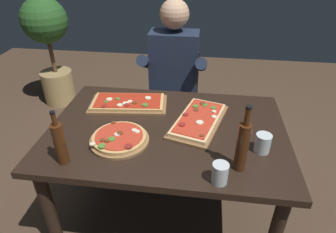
{
  "coord_description": "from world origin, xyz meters",
  "views": [
    {
      "loc": [
        0.2,
        -1.42,
        1.72
      ],
      "look_at": [
        0.0,
        0.05,
        0.79
      ],
      "focal_mm": 31.18,
      "sensor_mm": 36.0,
      "label": 1
    }
  ],
  "objects_px": {
    "pizza_rectangular_left": "(199,120)",
    "wine_bottle_dark": "(60,143)",
    "oil_bottle_amber": "(243,145)",
    "seated_diner": "(173,76)",
    "diner_chair": "(174,97)",
    "pizza_round_far": "(119,139)",
    "dining_table": "(167,141)",
    "tumbler_far_side": "(263,144)",
    "tumbler_near_camera": "(220,174)",
    "potted_plant_corner": "(49,42)",
    "pizza_rectangular_front": "(128,103)"
  },
  "relations": [
    {
      "from": "pizza_rectangular_left",
      "to": "tumbler_near_camera",
      "type": "height_order",
      "value": "tumbler_near_camera"
    },
    {
      "from": "potted_plant_corner",
      "to": "tumbler_near_camera",
      "type": "bearing_deg",
      "value": -46.46
    },
    {
      "from": "pizza_round_far",
      "to": "seated_diner",
      "type": "bearing_deg",
      "value": 77.85
    },
    {
      "from": "oil_bottle_amber",
      "to": "seated_diner",
      "type": "height_order",
      "value": "seated_diner"
    },
    {
      "from": "oil_bottle_amber",
      "to": "seated_diner",
      "type": "xyz_separation_m",
      "value": [
        -0.45,
        1.03,
        -0.14
      ]
    },
    {
      "from": "pizza_rectangular_left",
      "to": "pizza_round_far",
      "type": "height_order",
      "value": "same"
    },
    {
      "from": "dining_table",
      "to": "potted_plant_corner",
      "type": "xyz_separation_m",
      "value": [
        -1.49,
        1.48,
        0.08
      ]
    },
    {
      "from": "pizza_rectangular_left",
      "to": "potted_plant_corner",
      "type": "distance_m",
      "value": 2.18
    },
    {
      "from": "pizza_rectangular_front",
      "to": "pizza_rectangular_left",
      "type": "distance_m",
      "value": 0.5
    },
    {
      "from": "wine_bottle_dark",
      "to": "potted_plant_corner",
      "type": "distance_m",
      "value": 2.12
    },
    {
      "from": "pizza_rectangular_left",
      "to": "tumbler_near_camera",
      "type": "xyz_separation_m",
      "value": [
        0.12,
        -0.49,
        0.03
      ]
    },
    {
      "from": "tumbler_far_side",
      "to": "pizza_rectangular_front",
      "type": "bearing_deg",
      "value": 155.2
    },
    {
      "from": "tumbler_far_side",
      "to": "diner_chair",
      "type": "xyz_separation_m",
      "value": [
        -0.58,
        1.0,
        -0.3
      ]
    },
    {
      "from": "pizza_rectangular_left",
      "to": "seated_diner",
      "type": "bearing_deg",
      "value": 109.6
    },
    {
      "from": "dining_table",
      "to": "tumbler_near_camera",
      "type": "height_order",
      "value": "tumbler_near_camera"
    },
    {
      "from": "oil_bottle_amber",
      "to": "tumbler_near_camera",
      "type": "distance_m",
      "value": 0.17
    },
    {
      "from": "tumbler_far_side",
      "to": "potted_plant_corner",
      "type": "bearing_deg",
      "value": 141.11
    },
    {
      "from": "wine_bottle_dark",
      "to": "tumbler_far_side",
      "type": "relative_size",
      "value": 2.89
    },
    {
      "from": "seated_diner",
      "to": "pizza_rectangular_left",
      "type": "bearing_deg",
      "value": -70.4
    },
    {
      "from": "wine_bottle_dark",
      "to": "diner_chair",
      "type": "distance_m",
      "value": 1.35
    },
    {
      "from": "pizza_round_far",
      "to": "pizza_rectangular_left",
      "type": "bearing_deg",
      "value": 30.03
    },
    {
      "from": "oil_bottle_amber",
      "to": "tumbler_far_side",
      "type": "height_order",
      "value": "oil_bottle_amber"
    },
    {
      "from": "potted_plant_corner",
      "to": "pizza_rectangular_front",
      "type": "bearing_deg",
      "value": -46.17
    },
    {
      "from": "pizza_round_far",
      "to": "tumbler_far_side",
      "type": "relative_size",
      "value": 3.18
    },
    {
      "from": "pizza_rectangular_left",
      "to": "wine_bottle_dark",
      "type": "relative_size",
      "value": 1.79
    },
    {
      "from": "pizza_round_far",
      "to": "tumbler_far_side",
      "type": "bearing_deg",
      "value": 1.36
    },
    {
      "from": "seated_diner",
      "to": "potted_plant_corner",
      "type": "xyz_separation_m",
      "value": [
        -1.44,
        0.75,
        -0.02
      ]
    },
    {
      "from": "oil_bottle_amber",
      "to": "seated_diner",
      "type": "relative_size",
      "value": 0.27
    },
    {
      "from": "pizza_rectangular_left",
      "to": "dining_table",
      "type": "bearing_deg",
      "value": -156.04
    },
    {
      "from": "dining_table",
      "to": "oil_bottle_amber",
      "type": "xyz_separation_m",
      "value": [
        0.4,
        -0.3,
        0.24
      ]
    },
    {
      "from": "dining_table",
      "to": "potted_plant_corner",
      "type": "bearing_deg",
      "value": 135.2
    },
    {
      "from": "dining_table",
      "to": "wine_bottle_dark",
      "type": "height_order",
      "value": "wine_bottle_dark"
    },
    {
      "from": "tumbler_near_camera",
      "to": "potted_plant_corner",
      "type": "distance_m",
      "value": 2.6
    },
    {
      "from": "diner_chair",
      "to": "seated_diner",
      "type": "distance_m",
      "value": 0.28
    },
    {
      "from": "tumbler_near_camera",
      "to": "potted_plant_corner",
      "type": "height_order",
      "value": "potted_plant_corner"
    },
    {
      "from": "tumbler_near_camera",
      "to": "diner_chair",
      "type": "height_order",
      "value": "diner_chair"
    },
    {
      "from": "dining_table",
      "to": "potted_plant_corner",
      "type": "height_order",
      "value": "potted_plant_corner"
    },
    {
      "from": "tumbler_far_side",
      "to": "potted_plant_corner",
      "type": "height_order",
      "value": "potted_plant_corner"
    },
    {
      "from": "oil_bottle_amber",
      "to": "tumbler_far_side",
      "type": "bearing_deg",
      "value": 49.76
    },
    {
      "from": "pizza_rectangular_left",
      "to": "tumbler_near_camera",
      "type": "relative_size",
      "value": 5.19
    },
    {
      "from": "tumbler_near_camera",
      "to": "tumbler_far_side",
      "type": "height_order",
      "value": "same"
    },
    {
      "from": "pizza_rectangular_left",
      "to": "potted_plant_corner",
      "type": "bearing_deg",
      "value": 140.12
    },
    {
      "from": "pizza_rectangular_front",
      "to": "tumbler_near_camera",
      "type": "height_order",
      "value": "tumbler_near_camera"
    },
    {
      "from": "pizza_rectangular_front",
      "to": "potted_plant_corner",
      "type": "relative_size",
      "value": 0.45
    },
    {
      "from": "tumbler_far_side",
      "to": "diner_chair",
      "type": "distance_m",
      "value": 1.19
    },
    {
      "from": "diner_chair",
      "to": "potted_plant_corner",
      "type": "bearing_deg",
      "value": 156.53
    },
    {
      "from": "seated_diner",
      "to": "diner_chair",
      "type": "bearing_deg",
      "value": 90.0
    },
    {
      "from": "wine_bottle_dark",
      "to": "potted_plant_corner",
      "type": "height_order",
      "value": "potted_plant_corner"
    },
    {
      "from": "pizza_rectangular_front",
      "to": "dining_table",
      "type": "bearing_deg",
      "value": -38.39
    },
    {
      "from": "wine_bottle_dark",
      "to": "pizza_rectangular_left",
      "type": "bearing_deg",
      "value": 34.38
    }
  ]
}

